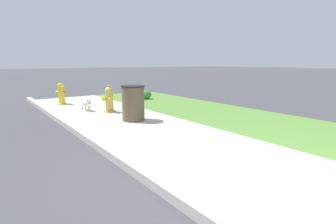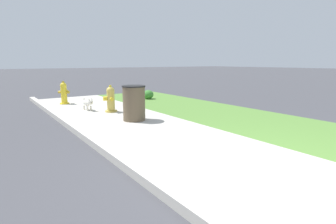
{
  "view_description": "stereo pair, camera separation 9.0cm",
  "coord_description": "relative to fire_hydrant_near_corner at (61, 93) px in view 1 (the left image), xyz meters",
  "views": [
    {
      "loc": [
        1.75,
        -2.81,
        1.4
      ],
      "look_at": [
        -2.45,
        0.28,
        0.4
      ],
      "focal_mm": 28.0,
      "sensor_mm": 36.0,
      "label": 1
    },
    {
      "loc": [
        1.8,
        -2.74,
        1.4
      ],
      "look_at": [
        -2.45,
        0.28,
        0.4
      ],
      "focal_mm": 28.0,
      "sensor_mm": 36.0,
      "label": 2
    }
  ],
  "objects": [
    {
      "name": "fire_hydrant_near_corner",
      "position": [
        0.0,
        0.0,
        0.0
      ],
      "size": [
        0.34,
        0.34,
        0.77
      ],
      "rotation": [
        0.0,
        0.0,
        0.82
      ],
      "color": "yellow",
      "rests_on": "ground"
    },
    {
      "name": "street_curb",
      "position": [
        7.3,
        -0.75,
        -0.31
      ],
      "size": [
        18.0,
        0.16,
        0.12
      ],
      "primitive_type": "cube",
      "color": "#BCB7AD",
      "rests_on": "ground"
    },
    {
      "name": "small_white_dog",
      "position": [
        1.64,
        0.24,
        -0.14
      ],
      "size": [
        0.54,
        0.21,
        0.39
      ],
      "rotation": [
        0.0,
        0.0,
        0.09
      ],
      "color": "silver",
      "rests_on": "ground"
    },
    {
      "name": "shrub_bush_mid_verge",
      "position": [
        0.55,
        2.94,
        -0.2
      ],
      "size": [
        0.4,
        0.4,
        0.34
      ],
      "color": "#3D7F33",
      "rests_on": "ground"
    },
    {
      "name": "sidewalk_pavement",
      "position": [
        7.3,
        0.54,
        -0.37
      ],
      "size": [
        18.0,
        2.42,
        0.01
      ],
      "primitive_type": "cube",
      "color": "#BCB7AD",
      "rests_on": "ground"
    },
    {
      "name": "trash_bin",
      "position": [
        3.58,
        0.73,
        0.05
      ],
      "size": [
        0.56,
        0.56,
        0.85
      ],
      "color": "brown",
      "rests_on": "ground"
    },
    {
      "name": "fire_hydrant_far_end",
      "position": [
        2.23,
        0.7,
        -0.01
      ],
      "size": [
        0.41,
        0.38,
        0.76
      ],
      "rotation": [
        0.0,
        0.0,
        2.91
      ],
      "color": "gold",
      "rests_on": "ground"
    },
    {
      "name": "ground_plane",
      "position": [
        7.3,
        0.54,
        -0.37
      ],
      "size": [
        120.0,
        120.0,
        0.0
      ],
      "primitive_type": "plane",
      "color": "#424247"
    }
  ]
}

